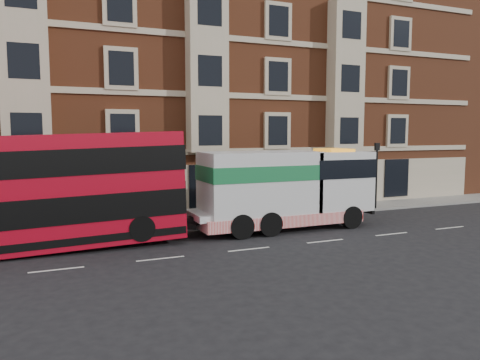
# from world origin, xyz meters

# --- Properties ---
(ground) EXTENTS (120.00, 120.00, 0.00)m
(ground) POSITION_xyz_m (0.00, 0.00, 0.00)
(ground) COLOR black
(ground) RESTS_ON ground
(sidewalk) EXTENTS (90.00, 3.00, 0.15)m
(sidewalk) POSITION_xyz_m (0.00, 7.50, 0.07)
(sidewalk) COLOR slate
(sidewalk) RESTS_ON ground
(victorian_terrace) EXTENTS (45.00, 12.00, 20.40)m
(victorian_terrace) POSITION_xyz_m (0.50, 15.00, 10.07)
(victorian_terrace) COLOR brown
(victorian_terrace) RESTS_ON ground
(lamp_post_west) EXTENTS (0.35, 0.15, 4.35)m
(lamp_post_west) POSITION_xyz_m (-6.00, 6.20, 2.68)
(lamp_post_west) COLOR black
(lamp_post_west) RESTS_ON sidewalk
(lamp_post_east) EXTENTS (0.35, 0.15, 4.35)m
(lamp_post_east) POSITION_xyz_m (12.00, 6.20, 2.68)
(lamp_post_east) COLOR black
(lamp_post_east) RESTS_ON sidewalk
(double_decker_bus) EXTENTS (12.56, 2.88, 5.08)m
(double_decker_bus) POSITION_xyz_m (-8.60, 3.29, 2.69)
(double_decker_bus) COLOR #AB091C
(double_decker_bus) RESTS_ON ground
(tow_truck) EXTENTS (10.06, 2.97, 4.19)m
(tow_truck) POSITION_xyz_m (3.47, 3.29, 2.22)
(tow_truck) COLOR silver
(tow_truck) RESTS_ON ground
(pedestrian) EXTENTS (0.68, 0.56, 1.60)m
(pedestrian) POSITION_xyz_m (-8.87, 6.15, 0.95)
(pedestrian) COLOR black
(pedestrian) RESTS_ON sidewalk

